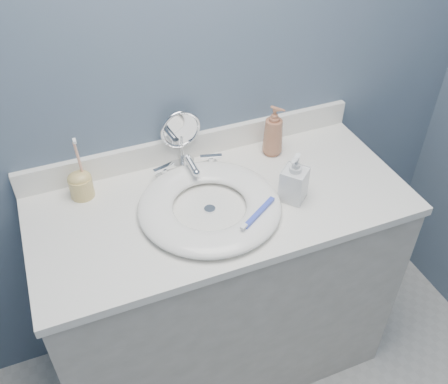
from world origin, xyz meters
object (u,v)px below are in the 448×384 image
soap_bottle_clear (295,178)px  soap_bottle_amber (273,131)px  makeup_mirror (181,135)px  toothbrush_holder (81,183)px

soap_bottle_clear → soap_bottle_amber: bearing=128.1°
soap_bottle_clear → makeup_mirror: bearing=179.7°
soap_bottle_amber → makeup_mirror: bearing=131.8°
soap_bottle_amber → soap_bottle_clear: (-0.05, -0.25, -0.01)m
makeup_mirror → soap_bottle_clear: makeup_mirror is taller
makeup_mirror → soap_bottle_amber: 0.32m
makeup_mirror → soap_bottle_amber: (0.32, -0.06, -0.02)m
soap_bottle_amber → toothbrush_holder: (-0.67, 0.02, -0.04)m
soap_bottle_clear → toothbrush_holder: 0.68m
toothbrush_holder → soap_bottle_amber: bearing=-1.3°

